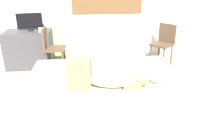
{
  "coord_description": "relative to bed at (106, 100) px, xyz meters",
  "views": [
    {
      "loc": [
        -0.11,
        -2.32,
        1.74
      ],
      "look_at": [
        0.18,
        0.33,
        0.68
      ],
      "focal_mm": 35.41,
      "sensor_mm": 36.0,
      "label": 1
    }
  ],
  "objects": [
    {
      "name": "ground_plane",
      "position": [
        -0.08,
        -0.13,
        -0.26
      ],
      "size": [
        16.0,
        16.0,
        0.0
      ],
      "primitive_type": "plane",
      "color": "tan"
    },
    {
      "name": "bed",
      "position": [
        0.0,
        0.0,
        0.0
      ],
      "size": [
        2.04,
        1.78,
        0.53
      ],
      "color": "brown",
      "rests_on": "ground"
    },
    {
      "name": "person_lying",
      "position": [
        -0.03,
        -0.12,
        0.38
      ],
      "size": [
        0.94,
        0.34,
        0.34
      ],
      "color": "silver",
      "rests_on": "bed"
    },
    {
      "name": "cat",
      "position": [
        0.63,
        -0.13,
        0.34
      ],
      "size": [
        0.33,
        0.22,
        0.21
      ],
      "color": "silver",
      "rests_on": "bed"
    },
    {
      "name": "desk",
      "position": [
        -1.39,
        1.99,
        0.11
      ],
      "size": [
        0.9,
        0.56,
        0.74
      ],
      "color": "#38383D",
      "rests_on": "ground"
    },
    {
      "name": "tv_monitor",
      "position": [
        -1.32,
        1.99,
        0.66
      ],
      "size": [
        0.48,
        0.1,
        0.35
      ],
      "color": "black",
      "rests_on": "desk"
    },
    {
      "name": "cup",
      "position": [
        -1.11,
        1.88,
        0.52
      ],
      "size": [
        0.08,
        0.08,
        0.08
      ],
      "primitive_type": "cylinder",
      "color": "white",
      "rests_on": "desk"
    },
    {
      "name": "chair_by_desk",
      "position": [
        -0.91,
        1.67,
        0.24
      ],
      "size": [
        0.38,
        0.38,
        0.86
      ],
      "color": "#4C3828",
      "rests_on": "ground"
    },
    {
      "name": "chair_spare",
      "position": [
        1.34,
        1.75,
        0.24
      ],
      "size": [
        0.54,
        0.54,
        0.86
      ],
      "color": "#4C3828",
      "rests_on": "ground"
    },
    {
      "name": "curtain_left",
      "position": [
        -0.75,
        2.27,
        1.04
      ],
      "size": [
        0.44,
        0.06,
        2.61
      ],
      "primitive_type": "cube",
      "color": "#ADCC75",
      "rests_on": "ground"
    }
  ]
}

